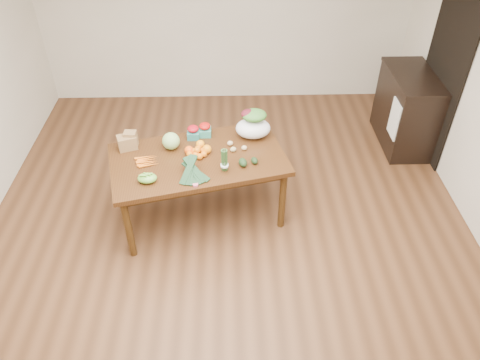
{
  "coord_description": "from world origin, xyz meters",
  "views": [
    {
      "loc": [
        0.03,
        -3.22,
        3.45
      ],
      "look_at": [
        0.12,
        0.0,
        0.82
      ],
      "focal_mm": 35.0,
      "sensor_mm": 36.0,
      "label": 1
    }
  ],
  "objects_px": {
    "cabinet": "(406,110)",
    "salad_bag": "(253,125)",
    "paper_bag": "(127,141)",
    "asparagus_bundle": "(224,160)",
    "mandarin_cluster": "(197,152)",
    "dining_table": "(200,187)",
    "kale_bunch": "(193,172)",
    "cabbage": "(171,141)"
  },
  "relations": [
    {
      "from": "cabinet",
      "to": "salad_bag",
      "type": "relative_size",
      "value": 2.86
    },
    {
      "from": "paper_bag",
      "to": "asparagus_bundle",
      "type": "distance_m",
      "value": 1.04
    },
    {
      "from": "cabinet",
      "to": "mandarin_cluster",
      "type": "bearing_deg",
      "value": -153.0
    },
    {
      "from": "paper_bag",
      "to": "mandarin_cluster",
      "type": "height_order",
      "value": "paper_bag"
    },
    {
      "from": "dining_table",
      "to": "kale_bunch",
      "type": "height_order",
      "value": "kale_bunch"
    },
    {
      "from": "mandarin_cluster",
      "to": "paper_bag",
      "type": "bearing_deg",
      "value": 167.92
    },
    {
      "from": "dining_table",
      "to": "asparagus_bundle",
      "type": "distance_m",
      "value": 0.6
    },
    {
      "from": "dining_table",
      "to": "salad_bag",
      "type": "bearing_deg",
      "value": 18.74
    },
    {
      "from": "dining_table",
      "to": "mandarin_cluster",
      "type": "bearing_deg",
      "value": 87.11
    },
    {
      "from": "mandarin_cluster",
      "to": "kale_bunch",
      "type": "height_order",
      "value": "kale_bunch"
    },
    {
      "from": "cabinet",
      "to": "paper_bag",
      "type": "distance_m",
      "value": 3.41
    },
    {
      "from": "dining_table",
      "to": "cabinet",
      "type": "height_order",
      "value": "cabinet"
    },
    {
      "from": "mandarin_cluster",
      "to": "salad_bag",
      "type": "distance_m",
      "value": 0.65
    },
    {
      "from": "dining_table",
      "to": "salad_bag",
      "type": "height_order",
      "value": "salad_bag"
    },
    {
      "from": "mandarin_cluster",
      "to": "asparagus_bundle",
      "type": "distance_m",
      "value": 0.37
    },
    {
      "from": "mandarin_cluster",
      "to": "asparagus_bundle",
      "type": "height_order",
      "value": "asparagus_bundle"
    },
    {
      "from": "cabinet",
      "to": "asparagus_bundle",
      "type": "height_order",
      "value": "asparagus_bundle"
    },
    {
      "from": "asparagus_bundle",
      "to": "salad_bag",
      "type": "height_order",
      "value": "salad_bag"
    },
    {
      "from": "paper_bag",
      "to": "cabbage",
      "type": "bearing_deg",
      "value": -1.84
    },
    {
      "from": "cabbage",
      "to": "cabinet",
      "type": "bearing_deg",
      "value": 22.41
    },
    {
      "from": "cabbage",
      "to": "mandarin_cluster",
      "type": "xyz_separation_m",
      "value": [
        0.26,
        -0.14,
        -0.04
      ]
    },
    {
      "from": "dining_table",
      "to": "paper_bag",
      "type": "distance_m",
      "value": 0.86
    },
    {
      "from": "mandarin_cluster",
      "to": "kale_bunch",
      "type": "distance_m",
      "value": 0.36
    },
    {
      "from": "cabinet",
      "to": "asparagus_bundle",
      "type": "relative_size",
      "value": 4.08
    },
    {
      "from": "cabinet",
      "to": "mandarin_cluster",
      "type": "xyz_separation_m",
      "value": [
        -2.5,
        -1.28,
        0.33
      ]
    },
    {
      "from": "cabbage",
      "to": "kale_bunch",
      "type": "relative_size",
      "value": 0.43
    },
    {
      "from": "dining_table",
      "to": "mandarin_cluster",
      "type": "distance_m",
      "value": 0.43
    },
    {
      "from": "paper_bag",
      "to": "cabbage",
      "type": "height_order",
      "value": "cabbage"
    },
    {
      "from": "cabinet",
      "to": "asparagus_bundle",
      "type": "xyz_separation_m",
      "value": [
        -2.24,
        -1.52,
        0.4
      ]
    },
    {
      "from": "cabinet",
      "to": "cabbage",
      "type": "height_order",
      "value": "cabinet"
    },
    {
      "from": "asparagus_bundle",
      "to": "salad_bag",
      "type": "distance_m",
      "value": 0.64
    },
    {
      "from": "paper_bag",
      "to": "mandarin_cluster",
      "type": "xyz_separation_m",
      "value": [
        0.7,
        -0.15,
        -0.03
      ]
    },
    {
      "from": "paper_bag",
      "to": "salad_bag",
      "type": "xyz_separation_m",
      "value": [
        1.25,
        0.17,
        0.05
      ]
    },
    {
      "from": "paper_bag",
      "to": "cabbage",
      "type": "xyz_separation_m",
      "value": [
        0.43,
        -0.01,
        0.0
      ]
    },
    {
      "from": "cabbage",
      "to": "kale_bunch",
      "type": "bearing_deg",
      "value": -63.99
    },
    {
      "from": "kale_bunch",
      "to": "salad_bag",
      "type": "height_order",
      "value": "salad_bag"
    },
    {
      "from": "cabinet",
      "to": "paper_bag",
      "type": "relative_size",
      "value": 4.25
    },
    {
      "from": "cabbage",
      "to": "asparagus_bundle",
      "type": "bearing_deg",
      "value": -35.61
    },
    {
      "from": "dining_table",
      "to": "cabbage",
      "type": "relative_size",
      "value": 9.66
    },
    {
      "from": "paper_bag",
      "to": "asparagus_bundle",
      "type": "xyz_separation_m",
      "value": [
        0.96,
        -0.39,
        0.04
      ]
    },
    {
      "from": "paper_bag",
      "to": "cabbage",
      "type": "distance_m",
      "value": 0.43
    },
    {
      "from": "mandarin_cluster",
      "to": "asparagus_bundle",
      "type": "relative_size",
      "value": 0.72
    }
  ]
}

